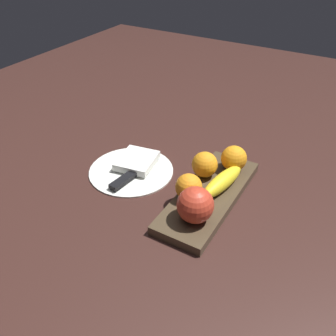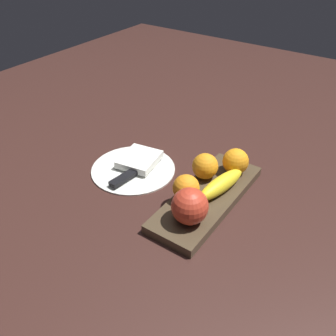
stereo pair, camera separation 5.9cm
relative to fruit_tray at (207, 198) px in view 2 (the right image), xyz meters
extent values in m
plane|color=#39201B|center=(0.05, -0.01, -0.01)|extent=(2.40, 2.40, 0.00)
cube|color=#493A28|center=(0.00, 0.00, 0.00)|extent=(0.35, 0.13, 0.02)
sphere|color=red|center=(-0.10, -0.02, 0.05)|extent=(0.08, 0.08, 0.08)
ellipsoid|color=yellow|center=(0.03, -0.02, 0.03)|extent=(0.16, 0.07, 0.04)
sphere|color=orange|center=(0.12, -0.01, 0.05)|extent=(0.07, 0.07, 0.07)
sphere|color=orange|center=(-0.04, 0.03, 0.04)|extent=(0.06, 0.06, 0.06)
sphere|color=orange|center=(0.06, 0.04, 0.04)|extent=(0.07, 0.07, 0.07)
cylinder|color=white|center=(0.00, 0.23, -0.01)|extent=(0.23, 0.23, 0.01)
cube|color=white|center=(0.03, 0.23, 0.01)|extent=(0.12, 0.11, 0.02)
cube|color=silver|center=(0.00, 0.21, 0.00)|extent=(0.15, 0.04, 0.00)
cube|color=black|center=(-0.06, 0.22, 0.00)|extent=(0.09, 0.03, 0.01)
camera|label=1|loc=(-0.65, -0.26, 0.58)|focal=39.20mm
camera|label=2|loc=(-0.62, -0.31, 0.58)|focal=39.20mm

